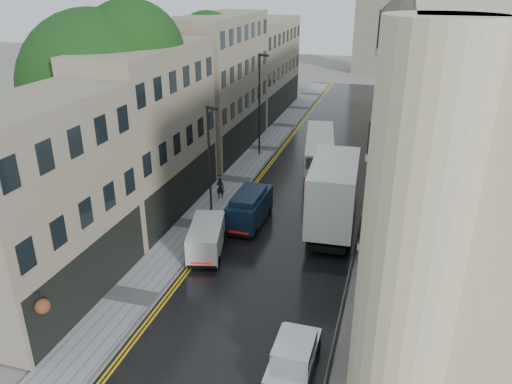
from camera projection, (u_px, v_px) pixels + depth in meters
The scene contains 15 objects.
road at pixel (307, 188), 38.47m from camera, with size 9.00×85.00×0.02m, color black.
left_sidewalk at pixel (236, 180), 39.96m from camera, with size 2.70×85.00×0.12m, color gray.
right_sidewalk at pixel (379, 196), 37.06m from camera, with size 1.80×85.00×0.12m, color slate.
old_shop_row at pixel (202, 97), 40.74m from camera, with size 4.50×56.00×12.00m, color gray, non-canonical shape.
modern_block at pixel (467, 114), 31.73m from camera, with size 8.00×40.00×14.00m, color #C1B08F, non-canonical shape.
tree_near at pixel (100, 112), 32.34m from camera, with size 10.56×10.56×13.89m, color black, non-canonical shape.
tree_far at pixel (186, 85), 44.00m from camera, with size 9.24×9.24×12.46m, color black, non-canonical shape.
cream_bus at pixel (306, 162), 39.85m from camera, with size 2.27×9.99×2.72m, color beige, non-canonical shape.
white_lorry at pixel (310, 205), 29.93m from camera, with size 2.73×9.12×4.79m, color white, non-canonical shape.
silver_hatchback at pixel (267, 375), 19.40m from camera, with size 1.67×3.82×1.43m, color #ABACB0, non-canonical shape.
white_van at pixel (188, 251), 27.80m from camera, with size 1.77×4.14×1.87m, color silver, non-canonical shape.
navy_van at pixel (229, 216), 31.30m from camera, with size 1.87×4.68×2.39m, color black, non-canonical shape.
pedestrian at pixel (220, 188), 36.24m from camera, with size 0.58×0.38×1.60m, color black.
lamp_post_near at pixel (210, 168), 31.21m from camera, with size 0.88×0.20×7.81m, color black, non-canonical shape.
lamp_post_far at pixel (259, 106), 43.88m from camera, with size 1.00×0.22×8.91m, color black, non-canonical shape.
Camera 1 is at (6.13, -7.64, 14.97)m, focal length 35.00 mm.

